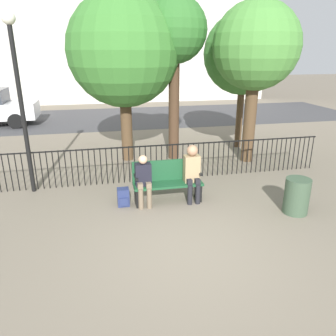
% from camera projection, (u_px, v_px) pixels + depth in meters
% --- Properties ---
extents(ground_plane, '(80.00, 80.00, 0.00)m').
position_uv_depth(ground_plane, '(190.00, 246.00, 5.66)').
color(ground_plane, '#706656').
extents(park_bench, '(1.52, 0.45, 0.92)m').
position_uv_depth(park_bench, '(167.00, 180.00, 7.23)').
color(park_bench, '#194728').
rests_on(park_bench, ground).
extents(seated_person_0, '(0.34, 0.39, 1.13)m').
position_uv_depth(seated_person_0, '(144.00, 178.00, 6.96)').
color(seated_person_0, brown).
rests_on(seated_person_0, ground).
extents(seated_person_1, '(0.34, 0.39, 1.29)m').
position_uv_depth(seated_person_1, '(192.00, 170.00, 7.14)').
color(seated_person_1, black).
rests_on(seated_person_1, ground).
extents(backpack, '(0.25, 0.25, 0.40)m').
position_uv_depth(backpack, '(123.00, 197.00, 7.08)').
color(backpack, navy).
rests_on(backpack, ground).
extents(fence_railing, '(9.01, 0.03, 0.95)m').
position_uv_depth(fence_railing, '(156.00, 160.00, 8.38)').
color(fence_railing, black).
rests_on(fence_railing, ground).
extents(tree_0, '(3.16, 3.16, 4.78)m').
position_uv_depth(tree_0, '(123.00, 51.00, 9.16)').
color(tree_0, '#4C3823').
rests_on(tree_0, ground).
extents(tree_1, '(1.85, 1.85, 4.67)m').
position_uv_depth(tree_1, '(174.00, 34.00, 9.14)').
color(tree_1, '#422D1E').
rests_on(tree_1, ground).
extents(tree_2, '(2.61, 2.61, 4.41)m').
position_uv_depth(tree_2, '(244.00, 54.00, 10.55)').
color(tree_2, '#4C3823').
rests_on(tree_2, ground).
extents(tree_3, '(2.42, 2.42, 4.53)m').
position_uv_depth(tree_3, '(256.00, 48.00, 9.02)').
color(tree_3, '#4C3823').
rests_on(tree_3, ground).
extents(lamp_post, '(0.28, 0.28, 3.96)m').
position_uv_depth(lamp_post, '(18.00, 80.00, 7.02)').
color(lamp_post, black).
rests_on(lamp_post, ground).
extents(street_surface, '(24.00, 6.00, 0.01)m').
position_uv_depth(street_surface, '(127.00, 117.00, 16.72)').
color(street_surface, '#3D3D3F').
rests_on(street_surface, ground).
extents(trash_bin, '(0.51, 0.51, 0.75)m').
position_uv_depth(trash_bin, '(297.00, 196.00, 6.71)').
color(trash_bin, '#384C38').
rests_on(trash_bin, ground).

